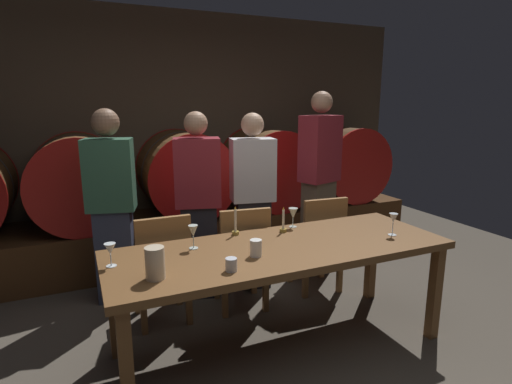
# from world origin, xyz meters

# --- Properties ---
(ground_plane) EXTENTS (7.74, 7.74, 0.00)m
(ground_plane) POSITION_xyz_m (0.00, 0.00, 0.00)
(ground_plane) COLOR #4C443A
(back_wall) EXTENTS (5.95, 0.24, 2.68)m
(back_wall) POSITION_xyz_m (0.00, 2.89, 1.34)
(back_wall) COLOR brown
(back_wall) RESTS_ON ground
(barrel_shelf) EXTENTS (5.36, 0.90, 0.48)m
(barrel_shelf) POSITION_xyz_m (0.00, 2.34, 0.24)
(barrel_shelf) COLOR #4C2D16
(barrel_shelf) RESTS_ON ground
(wine_barrel_left) EXTENTS (0.92, 0.85, 0.92)m
(wine_barrel_left) POSITION_xyz_m (-1.03, 2.34, 0.93)
(wine_barrel_left) COLOR brown
(wine_barrel_left) RESTS_ON barrel_shelf
(wine_barrel_center) EXTENTS (0.92, 0.85, 0.92)m
(wine_barrel_center) POSITION_xyz_m (0.02, 2.34, 0.93)
(wine_barrel_center) COLOR brown
(wine_barrel_center) RESTS_ON barrel_shelf
(wine_barrel_right) EXTENTS (0.92, 0.85, 0.92)m
(wine_barrel_right) POSITION_xyz_m (0.99, 2.34, 0.93)
(wine_barrel_right) COLOR brown
(wine_barrel_right) RESTS_ON barrel_shelf
(wine_barrel_far_right) EXTENTS (0.92, 0.85, 0.92)m
(wine_barrel_far_right) POSITION_xyz_m (2.04, 2.34, 0.93)
(wine_barrel_far_right) COLOR #513319
(wine_barrel_far_right) RESTS_ON barrel_shelf
(dining_table) EXTENTS (2.28, 0.81, 0.74)m
(dining_table) POSITION_xyz_m (0.17, 0.37, 0.67)
(dining_table) COLOR brown
(dining_table) RESTS_ON ground
(chair_left) EXTENTS (0.40, 0.40, 0.88)m
(chair_left) POSITION_xyz_m (-0.51, 1.01, 0.49)
(chair_left) COLOR olive
(chair_left) RESTS_ON ground
(chair_center) EXTENTS (0.45, 0.45, 0.88)m
(chair_center) POSITION_xyz_m (0.13, 0.97, 0.49)
(chair_center) COLOR olive
(chair_center) RESTS_ON ground
(chair_right) EXTENTS (0.43, 0.43, 0.88)m
(chair_right) POSITION_xyz_m (0.88, 1.01, 0.49)
(chair_right) COLOR olive
(chair_right) RESTS_ON ground
(guest_far_left) EXTENTS (0.43, 0.33, 1.64)m
(guest_far_left) POSITION_xyz_m (-0.79, 1.56, 0.84)
(guest_far_left) COLOR #33384C
(guest_far_left) RESTS_ON ground
(guest_center_left) EXTENTS (0.43, 0.33, 1.61)m
(guest_center_left) POSITION_xyz_m (-0.11, 1.36, 0.82)
(guest_center_left) COLOR black
(guest_center_left) RESTS_ON ground
(guest_center_right) EXTENTS (0.42, 0.31, 1.59)m
(guest_center_right) POSITION_xyz_m (0.39, 1.34, 0.81)
(guest_center_right) COLOR black
(guest_center_right) RESTS_ON ground
(guest_far_right) EXTENTS (0.44, 0.35, 1.78)m
(guest_far_right) POSITION_xyz_m (1.12, 1.41, 0.92)
(guest_far_right) COLOR brown
(guest_far_right) RESTS_ON ground
(candle_left) EXTENTS (0.05, 0.05, 0.21)m
(candle_left) POSITION_xyz_m (-0.02, 0.71, 0.80)
(candle_left) COLOR olive
(candle_left) RESTS_ON dining_table
(candle_right) EXTENTS (0.05, 0.05, 0.19)m
(candle_right) POSITION_xyz_m (0.32, 0.63, 0.80)
(candle_right) COLOR olive
(candle_right) RESTS_ON dining_table
(pitcher) EXTENTS (0.11, 0.11, 0.18)m
(pitcher) POSITION_xyz_m (-0.69, 0.19, 0.83)
(pitcher) COLOR beige
(pitcher) RESTS_ON dining_table
(wine_glass_far_left) EXTENTS (0.07, 0.07, 0.14)m
(wine_glass_far_left) POSITION_xyz_m (-0.90, 0.47, 0.85)
(wine_glass_far_left) COLOR white
(wine_glass_far_left) RESTS_ON dining_table
(wine_glass_center_left) EXTENTS (0.06, 0.06, 0.16)m
(wine_glass_center_left) POSITION_xyz_m (-0.38, 0.56, 0.86)
(wine_glass_center_left) COLOR silver
(wine_glass_center_left) RESTS_ON dining_table
(wine_glass_center_right) EXTENTS (0.07, 0.07, 0.15)m
(wine_glass_center_right) POSITION_xyz_m (0.45, 0.71, 0.85)
(wine_glass_center_right) COLOR silver
(wine_glass_center_right) RESTS_ON dining_table
(wine_glass_far_right) EXTENTS (0.06, 0.06, 0.16)m
(wine_glass_far_right) POSITION_xyz_m (1.01, 0.24, 0.86)
(wine_glass_far_right) COLOR white
(wine_glass_far_right) RESTS_ON dining_table
(cup_left) EXTENTS (0.07, 0.07, 0.08)m
(cup_left) POSITION_xyz_m (-0.28, 0.12, 0.78)
(cup_left) COLOR silver
(cup_left) RESTS_ON dining_table
(cup_right) EXTENTS (0.07, 0.07, 0.11)m
(cup_right) POSITION_xyz_m (-0.06, 0.27, 0.80)
(cup_right) COLOR white
(cup_right) RESTS_ON dining_table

